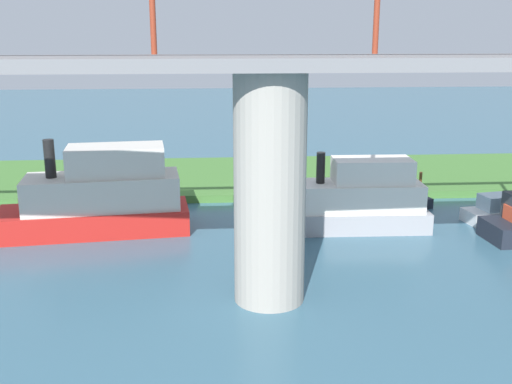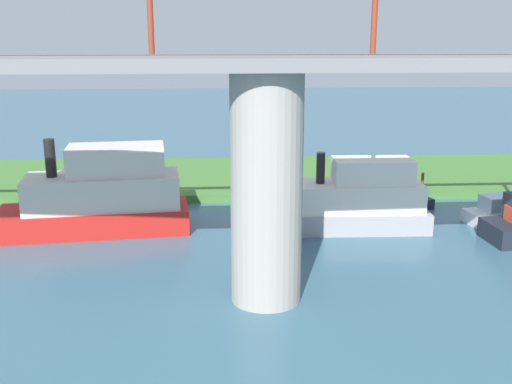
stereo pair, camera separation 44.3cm
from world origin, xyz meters
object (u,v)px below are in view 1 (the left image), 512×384
Objects in this scene: houseboat_blue at (356,201)px; motorboat_red at (99,198)px; motorboat_white at (503,212)px; pontoon_yellow at (398,202)px; marker_buoy at (284,277)px; person_on_bank at (241,181)px; mooring_post at (420,180)px; bridge_pylon at (270,190)px.

motorboat_red is (13.99, -0.46, 0.32)m from houseboat_blue.
motorboat_white reaches higher than pontoon_yellow.
motorboat_white is 10.05× the size of marker_buoy.
person_on_bank is 15.99m from motorboat_white.
motorboat_red is at bearing 0.72° from motorboat_white.
houseboat_blue is at bearing 48.56° from mooring_post.
pontoon_yellow is (-9.08, -12.33, -4.15)m from bridge_pylon.
person_on_bank is at bearing 0.81° from mooring_post.
motorboat_white is (-14.42, -9.56, -4.06)m from bridge_pylon.
bridge_pylon is 19.74m from mooring_post.
bridge_pylon is at bearing 63.90° from marker_buoy.
mooring_post is 0.25× the size of pontoon_yellow.
person_on_bank is 0.32× the size of pontoon_yellow.
bridge_pylon is at bearing 132.14° from motorboat_red.
motorboat_red is at bearing -39.76° from marker_buoy.
motorboat_white is (-14.87, 5.85, -0.63)m from person_on_bank.
pontoon_yellow is (-9.52, 3.08, -0.72)m from person_on_bank.
motorboat_white is at bearing 152.56° from pontoon_yellow.
houseboat_blue is at bearing -122.45° from bridge_pylon.
bridge_pylon is 8.59× the size of mooring_post.
person_on_bank reaches higher than mooring_post.
pontoon_yellow is at bearing -127.72° from marker_buoy.
mooring_post reaches higher than pontoon_yellow.
marker_buoy is at bearing 52.28° from pontoon_yellow.
motorboat_white is at bearing -146.47° from bridge_pylon.
houseboat_blue reaches higher than motorboat_white.
motorboat_red reaches higher than motorboat_white.
bridge_pylon is at bearing 33.53° from motorboat_white.
person_on_bank is (0.44, -15.41, -3.43)m from bridge_pylon.
person_on_bank is 0.13× the size of motorboat_red.
mooring_post is at bearing -127.61° from pontoon_yellow.
marker_buoy is (10.78, 13.95, -0.79)m from mooring_post.
marker_buoy is (4.81, 7.19, -1.36)m from houseboat_blue.
houseboat_blue is at bearing 4.82° from motorboat_white.
person_on_bank is 10.07m from motorboat_red.
marker_buoy is at bearing 52.30° from mooring_post.
bridge_pylon reaches higher than pontoon_yellow.
motorboat_white is at bearing -149.81° from marker_buoy.
houseboat_blue is 17.12× the size of marker_buoy.
motorboat_red is at bearing 37.71° from person_on_bank.
pontoon_yellow is (5.35, -2.78, -0.09)m from motorboat_white.
pontoon_yellow is at bearing -134.62° from houseboat_blue.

